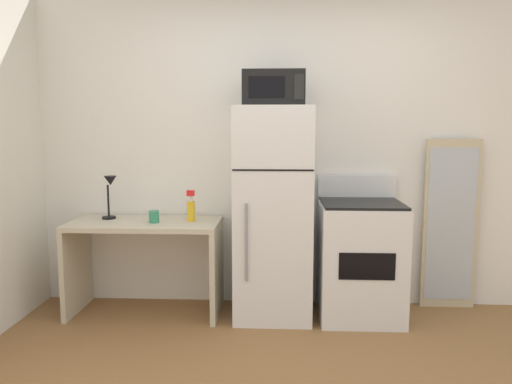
# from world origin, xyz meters

# --- Properties ---
(wall_back_white) EXTENTS (5.00, 0.10, 2.60)m
(wall_back_white) POSITION_xyz_m (0.00, 1.70, 1.30)
(wall_back_white) COLOR white
(wall_back_white) RESTS_ON ground
(desk) EXTENTS (1.19, 0.57, 0.75)m
(desk) POSITION_xyz_m (-1.21, 1.35, 0.53)
(desk) COLOR beige
(desk) RESTS_ON ground
(desk_lamp) EXTENTS (0.14, 0.12, 0.35)m
(desk_lamp) POSITION_xyz_m (-1.51, 1.43, 0.99)
(desk_lamp) COLOR black
(desk_lamp) RESTS_ON desk
(spray_bottle) EXTENTS (0.06, 0.06, 0.25)m
(spray_bottle) POSITION_xyz_m (-0.84, 1.37, 0.85)
(spray_bottle) COLOR yellow
(spray_bottle) RESTS_ON desk
(coffee_mug) EXTENTS (0.08, 0.08, 0.09)m
(coffee_mug) POSITION_xyz_m (-1.12, 1.30, 0.80)
(coffee_mug) COLOR #338C66
(coffee_mug) RESTS_ON desk
(refrigerator) EXTENTS (0.60, 0.61, 1.65)m
(refrigerator) POSITION_xyz_m (-0.18, 1.34, 0.83)
(refrigerator) COLOR white
(refrigerator) RESTS_ON ground
(microwave) EXTENTS (0.46, 0.35, 0.26)m
(microwave) POSITION_xyz_m (-0.18, 1.32, 1.78)
(microwave) COLOR black
(microwave) RESTS_ON refrigerator
(oven_range) EXTENTS (0.63, 0.61, 1.10)m
(oven_range) POSITION_xyz_m (0.50, 1.33, 0.47)
(oven_range) COLOR white
(oven_range) RESTS_ON ground
(leaning_mirror) EXTENTS (0.44, 0.03, 1.40)m
(leaning_mirror) POSITION_xyz_m (1.27, 1.59, 0.70)
(leaning_mirror) COLOR #C6B793
(leaning_mirror) RESTS_ON ground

